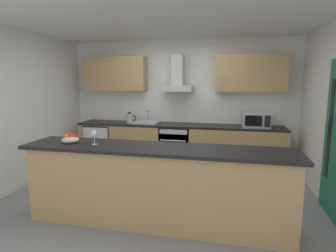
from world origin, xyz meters
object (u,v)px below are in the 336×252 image
at_px(microwave, 256,120).
at_px(kettle, 130,118).
at_px(sink, 146,122).
at_px(range_hood, 177,80).
at_px(refrigerator, 102,144).
at_px(fruit_bowl, 70,139).
at_px(wine_glass, 94,135).
at_px(oven, 176,146).

height_order(microwave, kettle, microwave).
distance_m(sink, range_hood, 1.07).
bearing_deg(refrigerator, range_hood, 4.64).
xyz_separation_m(microwave, fruit_bowl, (-2.47, -2.25, -0.02)).
xyz_separation_m(microwave, range_hood, (-1.53, 0.16, 0.74)).
bearing_deg(sink, fruit_bowl, -97.90).
xyz_separation_m(kettle, range_hood, (0.97, 0.16, 0.78)).
distance_m(microwave, fruit_bowl, 3.34).
xyz_separation_m(range_hood, fruit_bowl, (-0.94, -2.40, -0.76)).
xyz_separation_m(range_hood, wine_glass, (-0.59, -2.44, -0.68)).
height_order(oven, wine_glass, wine_glass).
bearing_deg(oven, refrigerator, -179.90).
bearing_deg(microwave, refrigerator, 179.54).
distance_m(oven, wine_glass, 2.47).
distance_m(oven, kettle, 1.12).
bearing_deg(wine_glass, kettle, 99.52).
bearing_deg(range_hood, sink, -169.24).
bearing_deg(fruit_bowl, sink, 82.10).
bearing_deg(wine_glass, microwave, 47.04).
distance_m(oven, fruit_bowl, 2.52).
relative_size(microwave, kettle, 1.73).
distance_m(sink, wine_glass, 2.33).
distance_m(refrigerator, microwave, 3.22).
bearing_deg(wine_glass, refrigerator, 114.28).
distance_m(microwave, kettle, 2.50).
distance_m(kettle, fruit_bowl, 2.24).
height_order(refrigerator, wine_glass, wine_glass).
bearing_deg(oven, fruit_bowl, -112.48).
bearing_deg(sink, oven, -1.01).
relative_size(kettle, fruit_bowl, 1.31).
xyz_separation_m(oven, fruit_bowl, (-0.94, -2.27, 0.57)).
relative_size(microwave, sink, 1.00).
relative_size(sink, kettle, 1.73).
distance_m(range_hood, wine_glass, 2.60).
bearing_deg(refrigerator, microwave, -0.46).
height_order(kettle, range_hood, range_hood).
bearing_deg(refrigerator, fruit_bowl, -73.10).
relative_size(sink, wine_glass, 2.81).
distance_m(oven, refrigerator, 1.63).
bearing_deg(kettle, refrigerator, 177.31).
relative_size(wine_glass, fruit_bowl, 0.81).
xyz_separation_m(refrigerator, microwave, (3.16, -0.03, 0.62)).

